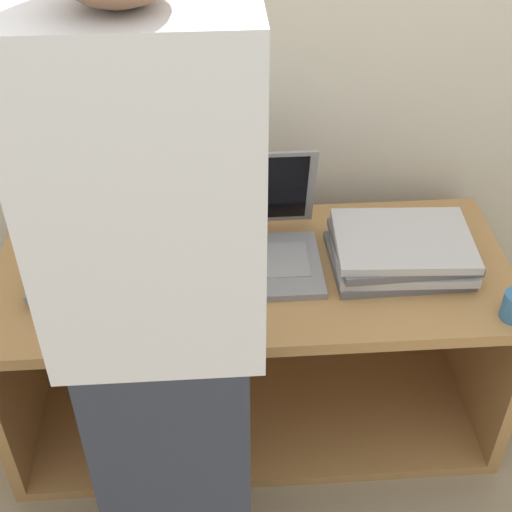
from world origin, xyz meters
name	(u,v)px	position (x,y,z in m)	size (l,w,h in m)	color
ground_plane	(261,487)	(0.00, 0.00, 0.00)	(12.00, 12.00, 0.00)	gray
cart	(253,329)	(0.00, 0.37, 0.30)	(1.43, 0.60, 0.59)	#A87A47
laptop_open	(252,240)	(0.00, 0.36, 0.65)	(0.37, 0.34, 0.29)	gray
laptop_stack_left	(107,266)	(-0.40, 0.30, 0.63)	(0.39, 0.29, 0.07)	slate
laptop_stack_right	(401,250)	(0.41, 0.30, 0.64)	(0.39, 0.29, 0.09)	slate
person	(160,327)	(-0.22, -0.20, 0.88)	(0.40, 0.53, 1.74)	#2D3342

